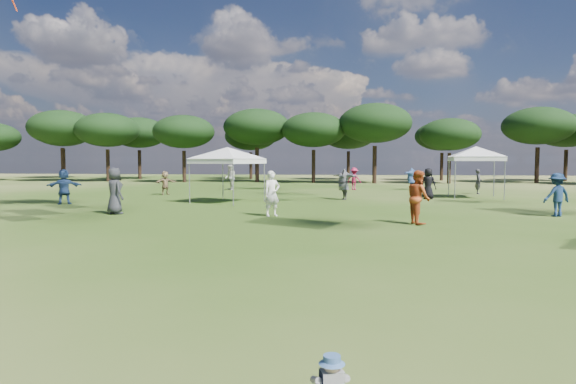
# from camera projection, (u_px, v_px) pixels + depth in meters

# --- Properties ---
(tree_line) EXTENTS (108.78, 17.63, 7.77)m
(tree_line) POSITION_uv_depth(u_px,v_px,m) (364.00, 128.00, 48.71)
(tree_line) COLOR black
(tree_line) RESTS_ON ground
(tent_left) EXTENTS (5.47, 5.47, 3.18)m
(tent_left) POSITION_uv_depth(u_px,v_px,m) (227.00, 150.00, 24.90)
(tent_left) COLOR gray
(tent_left) RESTS_ON ground
(tent_right) EXTENTS (5.67, 5.67, 3.31)m
(tent_right) POSITION_uv_depth(u_px,v_px,m) (476.00, 149.00, 28.08)
(tent_right) COLOR gray
(tent_right) RESTS_ON ground
(festival_crowd) EXTENTS (28.87, 21.18, 1.92)m
(festival_crowd) POSITION_uv_depth(u_px,v_px,m) (337.00, 184.00, 26.73)
(festival_crowd) COLOR olive
(festival_crowd) RESTS_ON ground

